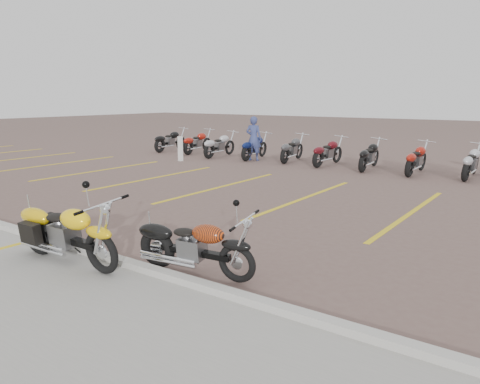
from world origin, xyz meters
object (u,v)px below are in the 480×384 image
(flame_cruiser, at_px, (193,248))
(person_a, at_px, (254,138))
(bollard, at_px, (180,149))
(yellow_cruiser, at_px, (67,235))

(flame_cruiser, height_order, person_a, person_a)
(flame_cruiser, bearing_deg, bollard, 126.20)
(person_a, xyz_separation_m, bollard, (-2.34, -1.86, -0.40))
(person_a, relative_size, bollard, 1.80)
(flame_cruiser, xyz_separation_m, person_a, (-6.27, 10.97, 0.50))
(yellow_cruiser, xyz_separation_m, person_a, (-4.36, 11.76, 0.44))
(person_a, bearing_deg, flame_cruiser, 107.69)
(yellow_cruiser, relative_size, person_a, 1.27)
(flame_cruiser, distance_m, person_a, 12.65)
(person_a, bearing_deg, yellow_cruiser, 98.27)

